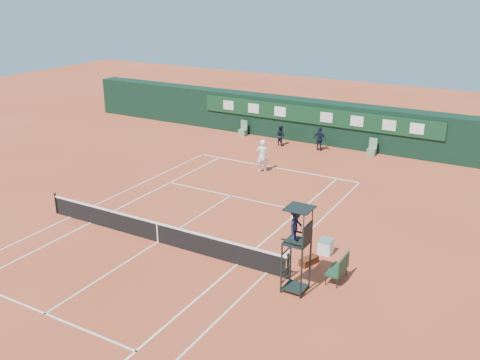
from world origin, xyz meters
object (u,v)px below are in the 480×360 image
tennis_net (157,232)px  umpire_chair (297,232)px  cooler (326,246)px  player (262,156)px  player_bench (340,267)px

tennis_net → umpire_chair: 7.29m
cooler → player: (-7.29, 8.09, 0.69)m
tennis_net → cooler: tennis_net is taller
tennis_net → player_bench: 8.25m
player → tennis_net: bearing=53.7°
umpire_chair → player: size_ratio=1.68×
cooler → player: size_ratio=0.32×
umpire_chair → tennis_net: bearing=174.7°
umpire_chair → cooler: bearing=91.3°
tennis_net → player: size_ratio=6.32×
cooler → player: player is taller
tennis_net → player_bench: same height
tennis_net → cooler: size_ratio=20.00×
player_bench → umpire_chair: bearing=-129.2°
player_bench → player: player is taller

